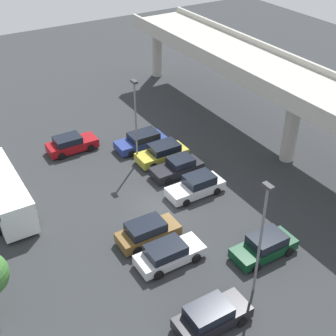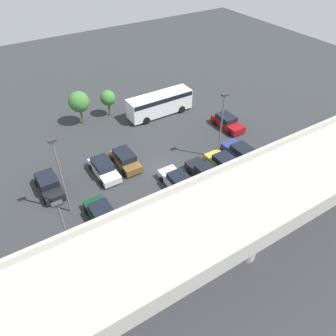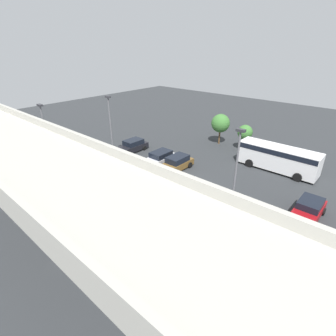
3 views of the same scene
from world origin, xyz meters
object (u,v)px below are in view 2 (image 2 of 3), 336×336
shuttle_bus (160,103)px  lamp_post_near_aisle (67,237)px  parked_car_4 (178,182)px  parked_car_6 (104,168)px  tree_front_left (108,98)px  lamp_post_mid_lot (222,122)px  parked_car_7 (102,214)px  parked_car_1 (242,153)px  parked_car_5 (125,159)px  parked_car_0 (227,122)px  tree_front_centre (79,102)px  parked_car_8 (49,184)px  parked_car_2 (224,164)px  lamp_post_by_overpass (60,172)px  parked_car_3 (205,172)px

shuttle_bus → lamp_post_near_aisle: bearing=-135.3°
parked_car_4 → parked_car_6: (5.47, -5.93, -0.02)m
tree_front_left → lamp_post_mid_lot: bearing=113.2°
parked_car_7 → lamp_post_near_aisle: size_ratio=0.58×
lamp_post_mid_lot → parked_car_7: bearing=7.3°
parked_car_1 → parked_car_5: bearing=63.5°
parked_car_0 → tree_front_centre: tree_front_centre is taller
parked_car_0 → parked_car_8: parked_car_8 is taller
parked_car_2 → parked_car_6: bearing=61.2°
parked_car_2 → lamp_post_near_aisle: lamp_post_near_aisle is taller
parked_car_0 → lamp_post_by_overpass: 22.56m
parked_car_1 → parked_car_3: parked_car_3 is taller
parked_car_3 → tree_front_centre: (6.88, -17.14, 2.39)m
lamp_post_by_overpass → tree_front_left: size_ratio=2.27×
parked_car_2 → lamp_post_by_overpass: lamp_post_by_overpass is taller
parked_car_4 → parked_car_3: bearing=-93.7°
parked_car_4 → lamp_post_by_overpass: (10.34, -2.65, 3.99)m
parked_car_6 → shuttle_bus: bearing=123.7°
lamp_post_mid_lot → parked_car_4: bearing=15.7°
shuttle_bus → parked_car_4: bearing=-113.9°
parked_car_6 → parked_car_8: size_ratio=1.03×
parked_car_1 → parked_car_6: 15.29m
parked_car_0 → parked_car_7: size_ratio=0.99×
parked_car_0 → parked_car_3: parked_car_0 is taller
lamp_post_near_aisle → lamp_post_by_overpass: lamp_post_by_overpass is taller
parked_car_0 → parked_car_8: (22.69, -0.35, 0.01)m
parked_car_4 → parked_car_6: size_ratio=1.01×
parked_car_3 → tree_front_left: bearing=10.0°
parked_car_2 → tree_front_left: (5.65, -17.23, 1.77)m
parked_car_2 → lamp_post_near_aisle: bearing=102.9°
parked_car_4 → parked_car_7: size_ratio=1.03×
lamp_post_mid_lot → tree_front_centre: (10.34, -15.07, -1.50)m
parked_car_0 → shuttle_bus: 9.35m
parked_car_0 → lamp_post_by_overpass: lamp_post_by_overpass is taller
tree_front_left → tree_front_centre: size_ratio=0.81×
lamp_post_by_overpass → tree_front_centre: bearing=-114.9°
parked_car_3 → parked_car_0: bearing=-53.0°
lamp_post_mid_lot → tree_front_left: lamp_post_mid_lot is taller
parked_car_8 → lamp_post_by_overpass: 5.59m
parked_car_8 → tree_front_centre: (-7.40, -10.44, 2.35)m
parked_car_6 → tree_front_left: 12.52m
lamp_post_near_aisle → tree_front_left: (-12.25, -21.32, -2.16)m
parked_car_0 → parked_car_7: parked_car_7 is taller
parked_car_1 → lamp_post_by_overpass: (19.08, -2.36, 4.02)m
parked_car_2 → shuttle_bus: size_ratio=0.52×
parked_car_1 → shuttle_bus: 13.62m
parked_car_4 → parked_car_5: size_ratio=1.06×
parked_car_5 → tree_front_left: (-3.02, -10.89, 1.76)m
lamp_post_mid_lot → tree_front_left: (6.48, -15.12, -2.06)m
tree_front_left → parked_car_2: bearing=108.1°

